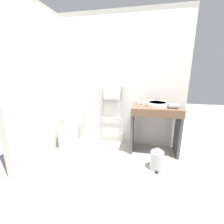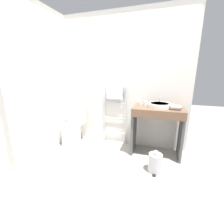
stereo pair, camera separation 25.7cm
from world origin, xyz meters
The scene contains 12 objects.
ground_plane centered at (0.00, 0.00, 0.00)m, with size 12.00×12.00×0.00m, color #A8A399.
wall_back centered at (0.00, 1.27, 1.30)m, with size 2.64×0.12×2.59m, color silver.
wall_side centered at (-1.26, 0.60, 1.30)m, with size 0.12×1.81×2.59m, color silver.
toilet centered at (-0.93, 0.82, 0.30)m, with size 0.40×0.53×0.75m.
towel_radiator centered at (-0.10, 1.16, 0.91)m, with size 0.48×0.06×1.26m.
vanity_counter centered at (0.75, 0.94, 0.59)m, with size 0.86×0.52×0.89m.
sink_basin centered at (0.77, 0.96, 0.93)m, with size 0.38×0.38×0.07m.
faucet centered at (0.77, 1.16, 0.99)m, with size 0.02×0.10×0.15m.
cup_near_wall centered at (0.42, 1.10, 0.93)m, with size 0.07×0.07×0.08m.
cup_near_edge centered at (0.52, 1.06, 0.93)m, with size 0.06×0.06×0.08m.
hair_dryer centered at (1.03, 0.86, 0.93)m, with size 0.20×0.17×0.08m.
trash_bin centered at (0.77, 0.39, 0.16)m, with size 0.21×0.24×0.36m.
Camera 2 is at (0.76, -1.72, 1.48)m, focal length 24.00 mm.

